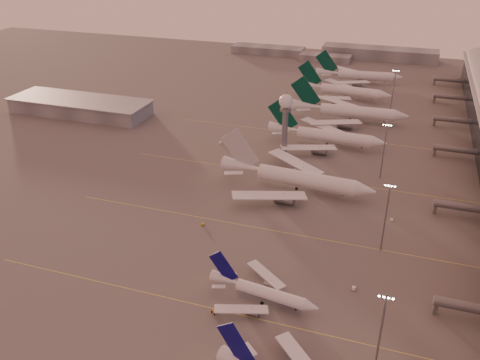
% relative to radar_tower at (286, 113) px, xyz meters
% --- Properties ---
extents(ground, '(700.00, 700.00, 0.00)m').
position_rel_radar_tower_xyz_m(ground, '(-5.00, -120.00, -20.95)').
color(ground, '#4D4B4B').
rests_on(ground, ground).
extents(taxiway_markings, '(180.00, 185.25, 0.02)m').
position_rel_radar_tower_xyz_m(taxiway_markings, '(25.00, -64.00, -20.94)').
color(taxiway_markings, '#DACD4D').
rests_on(taxiway_markings, ground).
extents(hangar, '(82.00, 27.00, 8.50)m').
position_rel_radar_tower_xyz_m(hangar, '(-125.00, 20.00, -16.63)').
color(hangar, slate).
rests_on(hangar, ground).
extents(radar_tower, '(6.40, 6.40, 31.10)m').
position_rel_radar_tower_xyz_m(radar_tower, '(0.00, 0.00, 0.00)').
color(radar_tower, slate).
rests_on(radar_tower, ground).
extents(mast_a, '(3.60, 0.56, 25.00)m').
position_rel_radar_tower_xyz_m(mast_a, '(53.00, -120.00, -7.21)').
color(mast_a, slate).
rests_on(mast_a, ground).
extents(mast_b, '(3.60, 0.56, 25.00)m').
position_rel_radar_tower_xyz_m(mast_b, '(50.00, -65.00, -7.21)').
color(mast_b, slate).
rests_on(mast_b, ground).
extents(mast_c, '(3.60, 0.56, 25.00)m').
position_rel_radar_tower_xyz_m(mast_c, '(45.00, -10.00, -7.21)').
color(mast_c, slate).
rests_on(mast_c, ground).
extents(mast_d, '(3.60, 0.56, 25.00)m').
position_rel_radar_tower_xyz_m(mast_d, '(43.00, 80.00, -7.21)').
color(mast_d, slate).
rests_on(mast_d, ground).
extents(distant_horizon, '(165.00, 37.50, 9.00)m').
position_rel_radar_tower_xyz_m(distant_horizon, '(-2.38, 205.14, -17.06)').
color(distant_horizon, slate).
rests_on(distant_horizon, ground).
extents(narrowbody_mid, '(33.98, 26.97, 13.30)m').
position_rel_radar_tower_xyz_m(narrowbody_mid, '(20.02, -102.47, -18.26)').
color(narrowbody_mid, silver).
rests_on(narrowbody_mid, ground).
extents(widebody_white, '(65.19, 52.07, 22.92)m').
position_rel_radar_tower_xyz_m(widebody_white, '(13.29, -32.29, -16.97)').
color(widebody_white, silver).
rests_on(widebody_white, ground).
extents(greentail_a, '(58.94, 47.57, 21.40)m').
position_rel_radar_tower_xyz_m(greentail_a, '(16.53, 18.04, -17.17)').
color(greentail_a, silver).
rests_on(greentail_a, ground).
extents(greentail_b, '(64.56, 52.09, 23.44)m').
position_rel_radar_tower_xyz_m(greentail_b, '(22.09, 56.57, -16.81)').
color(greentail_b, silver).
rests_on(greentail_b, ground).
extents(greentail_c, '(59.16, 47.58, 21.50)m').
position_rel_radar_tower_xyz_m(greentail_c, '(13.34, 96.49, -17.15)').
color(greentail_c, silver).
rests_on(greentail_c, ground).
extents(greentail_d, '(58.87, 47.30, 21.42)m').
position_rel_radar_tower_xyz_m(greentail_d, '(17.87, 135.25, -17.17)').
color(greentail_d, silver).
rests_on(greentail_d, ground).
extents(gsv_tug_mid, '(4.08, 3.59, 1.00)m').
position_rel_radar_tower_xyz_m(gsv_tug_mid, '(8.80, -111.58, -20.43)').
color(gsv_tug_mid, orange).
rests_on(gsv_tug_mid, ground).
extents(gsv_truck_b, '(5.88, 2.35, 2.35)m').
position_rel_radar_tower_xyz_m(gsv_truck_b, '(44.69, -88.98, -19.75)').
color(gsv_truck_b, white).
rests_on(gsv_truck_b, ground).
extents(gsv_truck_c, '(5.22, 3.16, 1.99)m').
position_rel_radar_tower_xyz_m(gsv_truck_c, '(-11.81, -69.87, -19.94)').
color(gsv_truck_c, orange).
rests_on(gsv_truck_c, ground).
extents(gsv_catering_b, '(4.71, 2.65, 3.66)m').
position_rel_radar_tower_xyz_m(gsv_catering_b, '(52.35, -44.84, -19.12)').
color(gsv_catering_b, white).
rests_on(gsv_catering_b, ground).
extents(gsv_truck_d, '(2.40, 5.83, 2.31)m').
position_rel_radar_tower_xyz_m(gsv_truck_d, '(-33.19, 4.02, -19.77)').
color(gsv_truck_d, white).
rests_on(gsv_truck_d, ground).
extents(gsv_tug_hangar, '(3.43, 2.24, 0.93)m').
position_rel_radar_tower_xyz_m(gsv_tug_hangar, '(30.43, 33.81, -20.47)').
color(gsv_tug_hangar, orange).
rests_on(gsv_tug_hangar, ground).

